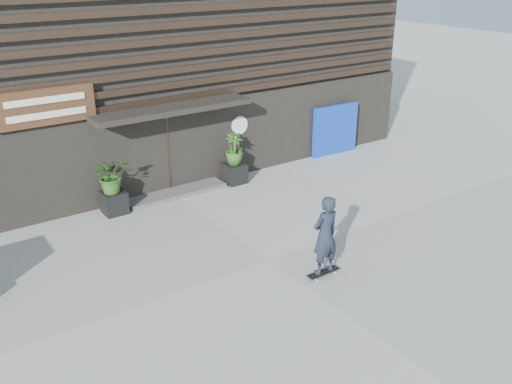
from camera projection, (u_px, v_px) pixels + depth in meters
ground at (269, 260)px, 12.79m from camera, size 80.00×80.00×0.00m
entrance_step at (175, 192)px, 16.25m from camera, size 3.00×0.80×0.12m
planter_pot_left at (114, 202)px, 15.01m from camera, size 0.60×0.60×0.60m
bamboo_left at (111, 175)px, 14.70m from camera, size 0.86×0.75×0.96m
planter_pot_right at (235, 173)px, 17.00m from camera, size 0.60×0.60×0.60m
bamboo_right at (234, 149)px, 16.69m from camera, size 0.54×0.54×0.96m
blue_tarp at (335, 130)px, 19.24m from camera, size 1.83×0.20×1.72m
building at (95, 32)px, 18.77m from camera, size 18.00×11.00×8.00m
skateboarder at (325, 236)px, 11.80m from camera, size 0.78×0.43×1.86m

